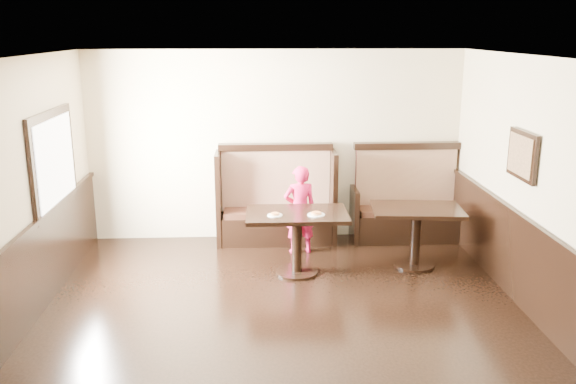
{
  "coord_description": "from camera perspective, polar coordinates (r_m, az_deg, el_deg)",
  "views": [
    {
      "loc": [
        -0.27,
        -5.37,
        3.07
      ],
      "look_at": [
        0.13,
        2.35,
        1.0
      ],
      "focal_mm": 38.0,
      "sensor_mm": 36.0,
      "label": 1
    }
  ],
  "objects": [
    {
      "name": "booth_neighbor",
      "position": [
        9.32,
        10.97,
        -1.44
      ],
      "size": [
        1.65,
        0.72,
        1.45
      ],
      "color": "black",
      "rests_on": "ground"
    },
    {
      "name": "booth_main",
      "position": [
        9.04,
        -1.12,
        -1.36
      ],
      "size": [
        1.75,
        0.72,
        1.45
      ],
      "color": "black",
      "rests_on": "ground"
    },
    {
      "name": "table_main",
      "position": [
        7.79,
        0.84,
        -3.28
      ],
      "size": [
        1.29,
        0.81,
        0.82
      ],
      "rotation": [
        0.0,
        0.0,
        -0.01
      ],
      "color": "black",
      "rests_on": "ground"
    },
    {
      "name": "room_shell",
      "position": [
        6.14,
        -2.99,
        -8.04
      ],
      "size": [
        7.0,
        7.0,
        7.0
      ],
      "color": "#C8BB91",
      "rests_on": "ground"
    },
    {
      "name": "child",
      "position": [
        8.52,
        1.12,
        -1.66
      ],
      "size": [
        0.5,
        0.37,
        1.26
      ],
      "primitive_type": "imported",
      "rotation": [
        0.0,
        0.0,
        3.3
      ],
      "color": "#D1164B",
      "rests_on": "ground"
    },
    {
      "name": "pizza_plate_right",
      "position": [
        7.62,
        2.66,
        -2.08
      ],
      "size": [
        0.22,
        0.22,
        0.04
      ],
      "color": "white",
      "rests_on": "table_main"
    },
    {
      "name": "table_neighbor",
      "position": [
        8.21,
        11.91,
        -2.82
      ],
      "size": [
        1.23,
        0.86,
        0.81
      ],
      "rotation": [
        0.0,
        0.0,
        -0.09
      ],
      "color": "black",
      "rests_on": "ground"
    },
    {
      "name": "ground",
      "position": [
        6.19,
        -0.05,
        -14.72
      ],
      "size": [
        7.0,
        7.0,
        0.0
      ],
      "primitive_type": "plane",
      "color": "black",
      "rests_on": "ground"
    },
    {
      "name": "pizza_plate_left",
      "position": [
        7.6,
        -1.23,
        -2.13
      ],
      "size": [
        0.19,
        0.19,
        0.03
      ],
      "color": "white",
      "rests_on": "table_main"
    }
  ]
}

